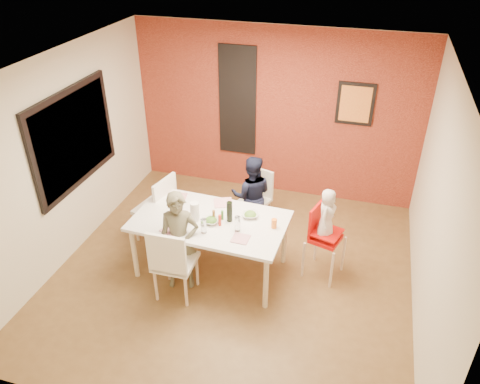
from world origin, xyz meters
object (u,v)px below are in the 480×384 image
(chair_far, at_px, (257,195))
(wine_bottle, at_px, (230,212))
(dining_table, at_px, (210,224))
(high_chair, at_px, (322,235))
(child_far, at_px, (251,195))
(paper_towel_roll, at_px, (195,211))
(toddler, at_px, (327,214))
(chair_near, at_px, (172,261))
(child_near, at_px, (179,242))
(chair_left, at_px, (159,206))

(chair_far, distance_m, wine_bottle, 1.25)
(dining_table, distance_m, high_chair, 1.42)
(child_far, xyz_separation_m, paper_towel_roll, (-0.45, -1.04, 0.31))
(toddler, xyz_separation_m, wine_bottle, (-1.15, -0.28, 0.00))
(chair_near, distance_m, toddler, 1.94)
(chair_far, bearing_deg, wine_bottle, -74.46)
(child_near, relative_size, toddler, 1.98)
(chair_far, xyz_separation_m, toddler, (1.10, -0.89, 0.44))
(wine_bottle, bearing_deg, dining_table, -170.17)
(dining_table, distance_m, wine_bottle, 0.32)
(dining_table, bearing_deg, chair_left, 155.13)
(child_near, distance_m, child_far, 1.46)
(dining_table, xyz_separation_m, child_near, (-0.26, -0.38, -0.05))
(child_near, bearing_deg, dining_table, 38.03)
(chair_near, xyz_separation_m, paper_towel_roll, (0.09, 0.57, 0.35))
(dining_table, relative_size, paper_towel_roll, 7.78)
(chair_left, xyz_separation_m, child_far, (1.17, 0.56, 0.04))
(child_far, bearing_deg, chair_left, 12.56)
(high_chair, distance_m, child_far, 1.27)
(chair_far, bearing_deg, paper_towel_roll, -92.06)
(chair_far, relative_size, child_near, 0.65)
(chair_near, relative_size, child_far, 0.84)
(chair_near, bearing_deg, high_chair, -150.40)
(wine_bottle, bearing_deg, chair_near, -126.88)
(child_far, bearing_deg, paper_towel_roll, 53.80)
(high_chair, distance_m, toddler, 0.33)
(chair_far, distance_m, chair_left, 1.44)
(chair_far, bearing_deg, child_near, -91.16)
(dining_table, distance_m, child_near, 0.46)
(dining_table, relative_size, high_chair, 1.95)
(dining_table, xyz_separation_m, high_chair, (1.37, 0.34, -0.12))
(chair_left, bearing_deg, high_chair, 100.23)
(child_far, bearing_deg, dining_table, 61.33)
(dining_table, relative_size, wine_bottle, 7.19)
(chair_near, height_order, chair_left, chair_left)
(chair_near, bearing_deg, chair_far, -107.86)
(chair_far, xyz_separation_m, paper_towel_roll, (-0.47, -1.27, 0.43))
(chair_near, height_order, paper_towel_roll, paper_towel_roll)
(high_chair, xyz_separation_m, paper_towel_roll, (-1.54, -0.40, 0.32))
(chair_left, height_order, child_far, child_far)
(child_far, xyz_separation_m, toddler, (1.12, -0.66, 0.31))
(chair_near, distance_m, chair_left, 1.23)
(toddler, height_order, wine_bottle, toddler)
(child_far, relative_size, paper_towel_roll, 4.87)
(chair_left, height_order, paper_towel_roll, paper_towel_roll)
(chair_near, distance_m, paper_towel_roll, 0.67)
(child_near, height_order, child_far, child_near)
(dining_table, bearing_deg, chair_near, -112.32)
(dining_table, height_order, paper_towel_roll, paper_towel_roll)
(high_chair, relative_size, wine_bottle, 3.68)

